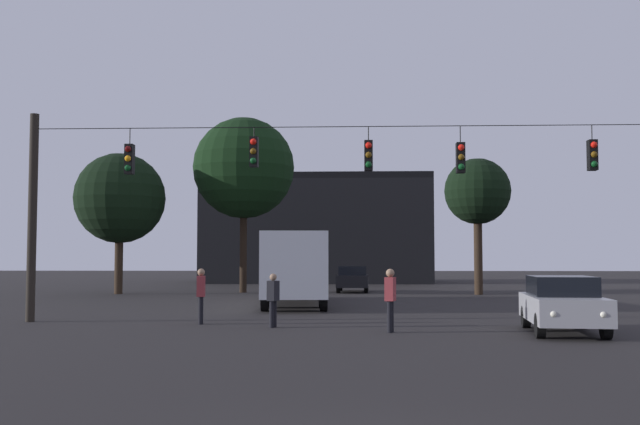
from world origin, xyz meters
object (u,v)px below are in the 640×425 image
(pedestrian_crossing_center, at_px, (201,293))
(city_bus, at_px, (296,261))
(pedestrian_crossing_right, at_px, (390,296))
(car_far_left, at_px, (353,278))
(car_near_right, at_px, (562,303))
(pedestrian_crossing_left, at_px, (273,297))
(tree_behind_building, at_px, (120,198))
(tree_right_far, at_px, (244,168))
(tree_left_silhouette, at_px, (477,192))

(pedestrian_crossing_center, bearing_deg, city_bus, 77.44)
(city_bus, distance_m, pedestrian_crossing_right, 12.55)
(city_bus, height_order, car_far_left, city_bus)
(city_bus, distance_m, car_far_left, 12.08)
(car_near_right, height_order, pedestrian_crossing_left, pedestrian_crossing_left)
(tree_behind_building, bearing_deg, car_far_left, 12.52)
(tree_behind_building, xyz_separation_m, tree_right_far, (6.70, 2.00, 1.91))
(car_far_left, xyz_separation_m, tree_right_far, (-6.37, -0.90, 6.46))
(city_bus, bearing_deg, tree_right_far, 109.63)
(tree_behind_building, bearing_deg, car_near_right, -48.18)
(city_bus, relative_size, tree_right_far, 1.09)
(car_near_right, xyz_separation_m, car_far_left, (-5.58, 23.75, 0.00))
(car_far_left, bearing_deg, pedestrian_crossing_center, -102.23)
(car_far_left, xyz_separation_m, tree_behind_building, (-13.07, -2.90, 4.54))
(pedestrian_crossing_right, xyz_separation_m, tree_right_far, (-7.35, 22.90, 6.28))
(pedestrian_crossing_right, relative_size, tree_right_far, 0.17)
(city_bus, xyz_separation_m, pedestrian_crossing_center, (-2.17, -9.72, -0.91))
(tree_right_far, bearing_deg, tree_behind_building, -163.39)
(city_bus, relative_size, pedestrian_crossing_left, 7.14)
(car_near_right, relative_size, tree_behind_building, 0.57)
(city_bus, bearing_deg, car_far_left, 78.05)
(car_far_left, xyz_separation_m, pedestrian_crossing_right, (0.98, -23.81, 0.18))
(car_near_right, bearing_deg, tree_right_far, 117.62)
(pedestrian_crossing_right, height_order, tree_behind_building, tree_behind_building)
(pedestrian_crossing_left, height_order, pedestrian_crossing_right, pedestrian_crossing_right)
(pedestrian_crossing_center, bearing_deg, pedestrian_crossing_left, -23.15)
(pedestrian_crossing_left, xyz_separation_m, pedestrian_crossing_right, (3.32, -1.32, 0.10))
(tree_left_silhouette, bearing_deg, tree_right_far, 171.67)
(city_bus, bearing_deg, tree_left_silhouette, 43.65)
(car_far_left, bearing_deg, city_bus, -101.95)
(tree_left_silhouette, bearing_deg, pedestrian_crossing_center, -121.72)
(car_far_left, relative_size, tree_left_silhouette, 0.58)
(city_bus, bearing_deg, pedestrian_crossing_center, -102.56)
(pedestrian_crossing_left, xyz_separation_m, tree_left_silhouette, (9.22, 19.64, 4.74))
(tree_behind_building, height_order, tree_right_far, tree_right_far)
(pedestrian_crossing_center, bearing_deg, tree_right_far, 94.75)
(pedestrian_crossing_right, bearing_deg, pedestrian_crossing_left, 158.35)
(tree_left_silhouette, xyz_separation_m, tree_right_far, (-13.24, 1.94, 1.64))
(car_far_left, bearing_deg, tree_behind_building, -167.48)
(tree_behind_building, distance_m, tree_right_far, 7.25)
(pedestrian_crossing_left, bearing_deg, car_near_right, -9.08)
(pedestrian_crossing_right, relative_size, tree_behind_building, 0.22)
(tree_right_far, bearing_deg, pedestrian_crossing_center, -85.25)
(pedestrian_crossing_center, height_order, tree_left_silhouette, tree_left_silhouette)
(pedestrian_crossing_right, distance_m, tree_right_far, 24.86)
(tree_right_far, bearing_deg, pedestrian_crossing_right, -72.22)
(pedestrian_crossing_left, relative_size, tree_behind_building, 0.20)
(car_far_left, distance_m, tree_right_far, 9.11)
(pedestrian_crossing_left, height_order, tree_right_far, tree_right_far)
(pedestrian_crossing_left, relative_size, tree_left_silhouette, 0.21)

